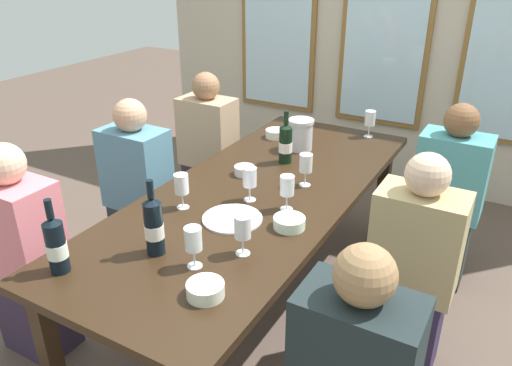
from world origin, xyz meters
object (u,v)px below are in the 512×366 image
object	(u,v)px
wine_glass_5	(193,240)
wine_glass_4	(287,186)
wine_glass_3	(243,228)
white_plate_0	(232,219)
wine_bottle_2	(56,245)
seated_person_0	(139,194)
wine_bottle_0	(154,226)
tasting_bowl_2	(205,290)
wine_bottle_1	(286,143)
seated_person_1	(412,272)
dining_table	(258,203)
wine_glass_2	(370,119)
tasting_bowl_0	(289,223)
seated_person_2	(209,153)
tasting_bowl_1	(244,170)
tasting_bowl_3	(276,134)
seated_person_3	(447,201)
seated_person_4	(26,258)
wine_glass_6	(181,185)
wine_glass_1	(306,165)
wine_glass_0	(250,179)
metal_pitcher	(301,134)

from	to	relation	value
wine_glass_5	wine_glass_4	bearing A→B (deg)	80.33
wine_glass_3	white_plate_0	bearing A→B (deg)	130.80
white_plate_0	wine_bottle_2	world-z (taller)	wine_bottle_2
seated_person_0	wine_glass_3	bearing A→B (deg)	-26.47
wine_bottle_2	wine_bottle_0	bearing A→B (deg)	49.74
tasting_bowl_2	seated_person_0	xyz separation A→B (m)	(-1.07, 0.82, -0.24)
wine_bottle_1	seated_person_1	size ratio (longest dim) A/B	0.28
dining_table	wine_glass_2	xyz separation A→B (m)	(0.24, 1.06, 0.19)
dining_table	wine_glass_3	xyz separation A→B (m)	(0.23, -0.53, 0.19)
white_plate_0	tasting_bowl_0	size ratio (longest dim) A/B	1.94
seated_person_2	wine_glass_4	bearing A→B (deg)	-38.93
tasting_bowl_1	tasting_bowl_3	distance (m)	0.61
seated_person_0	seated_person_2	distance (m)	0.74
seated_person_0	seated_person_3	bearing A→B (deg)	26.77
white_plate_0	seated_person_2	bearing A→B (deg)	129.49
wine_glass_3	tasting_bowl_0	bearing A→B (deg)	75.91
dining_table	white_plate_0	size ratio (longest dim) A/B	8.41
tasting_bowl_3	seated_person_1	world-z (taller)	seated_person_1
wine_glass_4	wine_glass_5	distance (m)	0.60
wine_glass_5	seated_person_4	world-z (taller)	seated_person_4
wine_bottle_1	wine_bottle_2	size ratio (longest dim) A/B	1.00
wine_glass_2	wine_glass_4	bearing A→B (deg)	-90.95
tasting_bowl_2	wine_glass_6	xyz separation A→B (m)	(-0.48, 0.50, 0.09)
wine_glass_1	seated_person_4	distance (m)	1.44
tasting_bowl_0	wine_glass_3	world-z (taller)	wine_glass_3
tasting_bowl_3	seated_person_2	bearing A→B (deg)	-178.39
wine_glass_0	seated_person_2	world-z (taller)	seated_person_2
seated_person_0	tasting_bowl_2	bearing A→B (deg)	-37.43
metal_pitcher	seated_person_4	size ratio (longest dim) A/B	0.17
white_plate_0	seated_person_1	distance (m)	0.86
wine_bottle_1	wine_bottle_2	xyz separation A→B (m)	(-0.27, -1.39, 0.00)
wine_glass_3	wine_glass_5	size ratio (longest dim) A/B	1.00
tasting_bowl_3	seated_person_1	size ratio (longest dim) A/B	0.12
wine_bottle_2	seated_person_2	distance (m)	1.81
tasting_bowl_2	seated_person_0	bearing A→B (deg)	142.57
seated_person_2	tasting_bowl_1	bearing A→B (deg)	-42.00
tasting_bowl_2	wine_glass_6	world-z (taller)	wine_glass_6
dining_table	seated_person_1	xyz separation A→B (m)	(0.81, -0.01, -0.14)
wine_glass_4	seated_person_1	bearing A→B (deg)	9.48
wine_bottle_1	wine_bottle_0	bearing A→B (deg)	-91.68
wine_glass_0	seated_person_2	xyz separation A→B (m)	(-0.83, 0.84, -0.33)
tasting_bowl_1	seated_person_4	size ratio (longest dim) A/B	0.10
wine_bottle_2	wine_glass_3	distance (m)	0.71
wine_bottle_1	tasting_bowl_0	distance (m)	0.75
wine_glass_1	seated_person_3	distance (m)	0.95
wine_bottle_1	tasting_bowl_2	xyz separation A→B (m)	(0.30, -1.24, -0.09)
dining_table	white_plate_0	bearing A→B (deg)	-81.67
seated_person_1	seated_person_3	size ratio (longest dim) A/B	1.00
wine_glass_1	seated_person_4	world-z (taller)	seated_person_4
tasting_bowl_3	wine_glass_1	size ratio (longest dim) A/B	0.75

